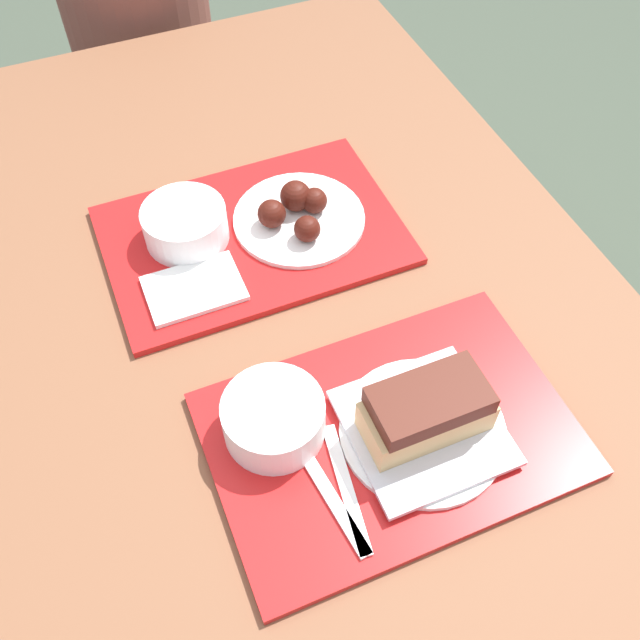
{
  "coord_description": "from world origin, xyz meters",
  "views": [
    {
      "loc": [
        -0.22,
        -0.56,
        1.56
      ],
      "look_at": [
        0.01,
        -0.02,
        0.79
      ],
      "focal_mm": 40.0,
      "sensor_mm": 36.0,
      "label": 1
    }
  ],
  "objects_px": {
    "tray_far": "(253,235)",
    "wings_plate_far": "(297,213)",
    "bowl_coleslaw_near": "(274,417)",
    "bowl_coleslaw_far": "(185,223)",
    "brisket_sandwich_plate": "(425,418)",
    "tray_near": "(391,434)"
  },
  "relations": [
    {
      "from": "tray_far",
      "to": "wings_plate_far",
      "type": "distance_m",
      "value": 0.08
    },
    {
      "from": "bowl_coleslaw_near",
      "to": "bowl_coleslaw_far",
      "type": "xyz_separation_m",
      "value": [
        -0.01,
        0.36,
        0.0
      ]
    },
    {
      "from": "brisket_sandwich_plate",
      "to": "wings_plate_far",
      "type": "distance_m",
      "value": 0.41
    },
    {
      "from": "bowl_coleslaw_near",
      "to": "wings_plate_far",
      "type": "height_order",
      "value": "same"
    },
    {
      "from": "bowl_coleslaw_near",
      "to": "brisket_sandwich_plate",
      "type": "relative_size",
      "value": 0.61
    },
    {
      "from": "tray_far",
      "to": "wings_plate_far",
      "type": "bearing_deg",
      "value": -3.1
    },
    {
      "from": "bowl_coleslaw_far",
      "to": "wings_plate_far",
      "type": "height_order",
      "value": "same"
    },
    {
      "from": "brisket_sandwich_plate",
      "to": "bowl_coleslaw_far",
      "type": "relative_size",
      "value": 1.65
    },
    {
      "from": "bowl_coleslaw_near",
      "to": "brisket_sandwich_plate",
      "type": "bearing_deg",
      "value": -23.48
    },
    {
      "from": "bowl_coleslaw_far",
      "to": "wings_plate_far",
      "type": "distance_m",
      "value": 0.17
    },
    {
      "from": "bowl_coleslaw_near",
      "to": "wings_plate_far",
      "type": "distance_m",
      "value": 0.37
    },
    {
      "from": "brisket_sandwich_plate",
      "to": "bowl_coleslaw_far",
      "type": "height_order",
      "value": "brisket_sandwich_plate"
    },
    {
      "from": "tray_far",
      "to": "bowl_coleslaw_near",
      "type": "xyz_separation_m",
      "value": [
        -0.09,
        -0.34,
        0.04
      ]
    },
    {
      "from": "tray_far",
      "to": "brisket_sandwich_plate",
      "type": "bearing_deg",
      "value": -78.67
    },
    {
      "from": "tray_near",
      "to": "wings_plate_far",
      "type": "height_order",
      "value": "wings_plate_far"
    },
    {
      "from": "tray_near",
      "to": "tray_far",
      "type": "height_order",
      "value": "same"
    },
    {
      "from": "bowl_coleslaw_far",
      "to": "wings_plate_far",
      "type": "xyz_separation_m",
      "value": [
        0.17,
        -0.03,
        -0.02
      ]
    },
    {
      "from": "bowl_coleslaw_far",
      "to": "wings_plate_far",
      "type": "bearing_deg",
      "value": -10.46
    },
    {
      "from": "tray_near",
      "to": "tray_far",
      "type": "distance_m",
      "value": 0.4
    },
    {
      "from": "tray_near",
      "to": "brisket_sandwich_plate",
      "type": "distance_m",
      "value": 0.06
    },
    {
      "from": "bowl_coleslaw_near",
      "to": "brisket_sandwich_plate",
      "type": "height_order",
      "value": "brisket_sandwich_plate"
    },
    {
      "from": "brisket_sandwich_plate",
      "to": "bowl_coleslaw_far",
      "type": "xyz_separation_m",
      "value": [
        -0.18,
        0.44,
        -0.0
      ]
    }
  ]
}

